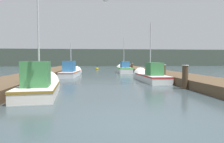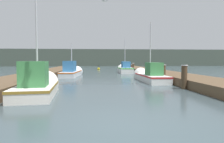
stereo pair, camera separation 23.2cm
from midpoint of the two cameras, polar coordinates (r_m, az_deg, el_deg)
The scene contains 14 objects.
ground_plane at distance 4.96m, azimuth 5.07°, elevation -15.51°, with size 200.00×200.00×0.00m.
dock_left at distance 21.20m, azimuth -18.73°, elevation -0.54°, with size 2.81×40.00×0.50m.
dock_right at distance 21.67m, azimuth 11.86°, elevation -0.36°, with size 2.81×40.00×0.50m.
distant_shore_ridge at distance 60.64m, azimuth -4.91°, elevation 3.88°, with size 120.00×16.00×4.50m.
fishing_boat_0 at distance 10.01m, azimuth -20.35°, elevation -3.64°, with size 1.96×4.75×4.95m.
fishing_boat_1 at distance 15.64m, azimuth 10.18°, elevation -1.12°, with size 1.50×5.57×4.80m.
fishing_boat_2 at distance 20.44m, azimuth -11.79°, elevation -0.01°, with size 1.78×6.07×3.64m.
fishing_boat_3 at distance 25.44m, azimuth 3.10°, elevation 0.73°, with size 1.59×4.84×4.74m.
mooring_piling_0 at distance 11.71m, azimuth 19.63°, elevation -1.44°, with size 0.37×0.37×1.33m.
mooring_piling_1 at distance 28.85m, azimuth 4.93°, elevation 1.09°, with size 0.26×0.26×0.99m.
mooring_piling_2 at distance 26.79m, azimuth 5.50°, elevation 1.12°, with size 0.29×0.29×1.19m.
mooring_piling_3 at distance 15.51m, azimuth 14.08°, elevation -0.37°, with size 0.36×0.36×1.26m.
channel_buoy at distance 33.43m, azimuth -4.46°, elevation 0.75°, with size 0.45×0.45×0.95m.
seagull_1 at distance 12.61m, azimuth -2.48°, elevation 19.61°, with size 0.50×0.44×0.12m.
Camera 1 is at (-1.00, -4.60, 1.59)m, focal length 32.00 mm.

